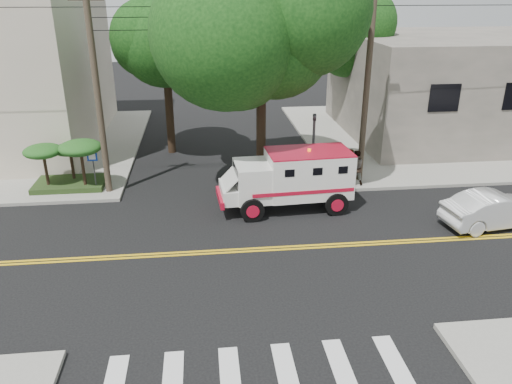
{
  "coord_description": "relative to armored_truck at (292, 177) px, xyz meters",
  "views": [
    {
      "loc": [
        -1.23,
        -15.85,
        8.9
      ],
      "look_at": [
        0.72,
        1.62,
        1.6
      ],
      "focal_mm": 35.0,
      "sensor_mm": 36.0,
      "label": 1
    }
  ],
  "objects": [
    {
      "name": "sidewalk_ne",
      "position": [
        11.06,
        10.0,
        -1.37
      ],
      "size": [
        17.0,
        17.0,
        0.15
      ],
      "primitive_type": "cube",
      "color": "gray",
      "rests_on": "ground"
    },
    {
      "name": "pedestrian_b",
      "position": [
        3.4,
        2.0,
        -0.45
      ],
      "size": [
        0.85,
        0.68,
        1.7
      ],
      "primitive_type": "imported",
      "rotation": [
        0.0,
        0.0,
        3.19
      ],
      "color": "gray",
      "rests_on": "sidewalk_ne"
    },
    {
      "name": "armored_truck",
      "position": [
        0.0,
        0.0,
        0.0
      ],
      "size": [
        5.69,
        2.55,
        2.54
      ],
      "rotation": [
        0.0,
        0.0,
        0.06
      ],
      "color": "white",
      "rests_on": "ground"
    },
    {
      "name": "tree_left",
      "position": [
        -5.12,
        8.29,
        4.29
      ],
      "size": [
        4.48,
        4.2,
        7.7
      ],
      "color": "black",
      "rests_on": "ground"
    },
    {
      "name": "utility_pole_right",
      "position": [
        3.86,
        2.7,
        3.06
      ],
      "size": [
        0.28,
        0.28,
        9.0
      ],
      "primitive_type": "cylinder",
      "color": "#382D23",
      "rests_on": "ground"
    },
    {
      "name": "tree_right",
      "position": [
        6.41,
        12.27,
        4.65
      ],
      "size": [
        4.8,
        4.5,
        8.2
      ],
      "color": "black",
      "rests_on": "ground"
    },
    {
      "name": "ground",
      "position": [
        -2.44,
        -3.5,
        -1.44
      ],
      "size": [
        100.0,
        100.0,
        0.0
      ],
      "primitive_type": "plane",
      "color": "black",
      "rests_on": "ground"
    },
    {
      "name": "traffic_signal",
      "position": [
        1.36,
        2.1,
        0.78
      ],
      "size": [
        0.15,
        0.18,
        3.6
      ],
      "color": "#3F3F42",
      "rests_on": "ground"
    },
    {
      "name": "accessibility_sign",
      "position": [
        -8.64,
        2.67,
        -0.08
      ],
      "size": [
        0.45,
        0.1,
        2.02
      ],
      "color": "#3F3F42",
      "rests_on": "ground"
    },
    {
      "name": "building_right",
      "position": [
        12.56,
        10.5,
        1.71
      ],
      "size": [
        14.0,
        12.0,
        6.0
      ],
      "primitive_type": "cube",
      "color": "#605B53",
      "rests_on": "sidewalk_ne"
    },
    {
      "name": "tree_main",
      "position": [
        -0.5,
        2.71,
        5.76
      ],
      "size": [
        6.08,
        5.7,
        9.85
      ],
      "color": "black",
      "rests_on": "ground"
    },
    {
      "name": "palm_planter",
      "position": [
        -9.87,
        3.13,
        0.2
      ],
      "size": [
        3.52,
        2.63,
        2.36
      ],
      "color": "#1E3314",
      "rests_on": "sidewalk_nw"
    },
    {
      "name": "utility_pole_left",
      "position": [
        -8.04,
        2.5,
        3.06
      ],
      "size": [
        0.28,
        0.28,
        9.0
      ],
      "primitive_type": "cylinder",
      "color": "#382D23",
      "rests_on": "ground"
    },
    {
      "name": "parked_sedan",
      "position": [
        7.75,
        -2.58,
        -0.74
      ],
      "size": [
        4.42,
        2.05,
        1.4
      ],
      "primitive_type": "imported",
      "rotation": [
        0.0,
        0.0,
        1.71
      ],
      "color": "silver",
      "rests_on": "ground"
    },
    {
      "name": "pedestrian_a",
      "position": [
        3.06,
        2.0,
        -0.4
      ],
      "size": [
        0.77,
        0.74,
        1.78
      ],
      "primitive_type": "imported",
      "rotation": [
        0.0,
        0.0,
        3.81
      ],
      "color": "gray",
      "rests_on": "sidewalk_ne"
    }
  ]
}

